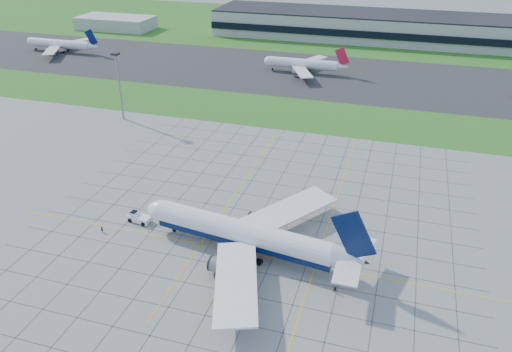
{
  "coord_description": "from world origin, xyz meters",
  "views": [
    {
      "loc": [
        31.52,
        -92.11,
        71.3
      ],
      "look_at": [
        -3.69,
        22.78,
        7.0
      ],
      "focal_mm": 35.0,
      "sensor_mm": 36.0,
      "label": 1
    }
  ],
  "objects_px": {
    "crew_far": "(335,290)",
    "crew_near": "(102,229)",
    "light_mast": "(118,78)",
    "airliner": "(245,234)",
    "pushback_tug": "(139,217)",
    "distant_jet_1": "(304,64)",
    "distant_jet_0": "(61,44)"
  },
  "relations": [
    {
      "from": "pushback_tug",
      "to": "crew_near",
      "type": "xyz_separation_m",
      "value": [
        -6.3,
        -7.16,
        -0.26
      ]
    },
    {
      "from": "distant_jet_0",
      "to": "light_mast",
      "type": "bearing_deg",
      "value": -43.02
    },
    {
      "from": "pushback_tug",
      "to": "distant_jet_1",
      "type": "relative_size",
      "value": 0.21
    },
    {
      "from": "airliner",
      "to": "crew_far",
      "type": "height_order",
      "value": "airliner"
    },
    {
      "from": "light_mast",
      "to": "distant_jet_0",
      "type": "distance_m",
      "value": 119.03
    },
    {
      "from": "crew_far",
      "to": "distant_jet_1",
      "type": "bearing_deg",
      "value": 126.42
    },
    {
      "from": "crew_near",
      "to": "crew_far",
      "type": "distance_m",
      "value": 59.44
    },
    {
      "from": "light_mast",
      "to": "pushback_tug",
      "type": "height_order",
      "value": "light_mast"
    },
    {
      "from": "light_mast",
      "to": "pushback_tug",
      "type": "xyz_separation_m",
      "value": [
        40.71,
        -62.32,
        -15.07
      ]
    },
    {
      "from": "crew_near",
      "to": "distant_jet_0",
      "type": "relative_size",
      "value": 0.04
    },
    {
      "from": "crew_near",
      "to": "crew_far",
      "type": "xyz_separation_m",
      "value": [
        59.21,
        -5.28,
        -0.05
      ]
    },
    {
      "from": "pushback_tug",
      "to": "crew_near",
      "type": "height_order",
      "value": "pushback_tug"
    },
    {
      "from": "light_mast",
      "to": "airliner",
      "type": "bearing_deg",
      "value": -43.13
    },
    {
      "from": "pushback_tug",
      "to": "distant_jet_1",
      "type": "bearing_deg",
      "value": 92.67
    },
    {
      "from": "airliner",
      "to": "distant_jet_0",
      "type": "height_order",
      "value": "airliner"
    },
    {
      "from": "pushback_tug",
      "to": "airliner",
      "type": "bearing_deg",
      "value": -0.33
    },
    {
      "from": "crew_near",
      "to": "crew_far",
      "type": "height_order",
      "value": "crew_near"
    },
    {
      "from": "crew_near",
      "to": "distant_jet_0",
      "type": "height_order",
      "value": "distant_jet_0"
    },
    {
      "from": "crew_near",
      "to": "distant_jet_0",
      "type": "distance_m",
      "value": 193.0
    },
    {
      "from": "pushback_tug",
      "to": "distant_jet_0",
      "type": "xyz_separation_m",
      "value": [
        -127.31,
        143.15,
        3.38
      ]
    },
    {
      "from": "crew_far",
      "to": "distant_jet_0",
      "type": "xyz_separation_m",
      "value": [
        -180.22,
        155.59,
        3.69
      ]
    },
    {
      "from": "pushback_tug",
      "to": "crew_far",
      "type": "xyz_separation_m",
      "value": [
        52.9,
        -12.44,
        -0.31
      ]
    },
    {
      "from": "crew_far",
      "to": "crew_near",
      "type": "bearing_deg",
      "value": -163.27
    },
    {
      "from": "light_mast",
      "to": "distant_jet_1",
      "type": "distance_m",
      "value": 97.47
    },
    {
      "from": "light_mast",
      "to": "crew_far",
      "type": "bearing_deg",
      "value": -38.61
    },
    {
      "from": "pushback_tug",
      "to": "crew_near",
      "type": "relative_size",
      "value": 5.35
    },
    {
      "from": "light_mast",
      "to": "crew_near",
      "type": "xyz_separation_m",
      "value": [
        34.4,
        -69.48,
        -15.33
      ]
    },
    {
      "from": "airliner",
      "to": "crew_far",
      "type": "bearing_deg",
      "value": -12.38
    },
    {
      "from": "pushback_tug",
      "to": "distant_jet_1",
      "type": "height_order",
      "value": "distant_jet_1"
    },
    {
      "from": "distant_jet_0",
      "to": "distant_jet_1",
      "type": "height_order",
      "value": "same"
    },
    {
      "from": "crew_near",
      "to": "distant_jet_1",
      "type": "distance_m",
      "value": 151.58
    },
    {
      "from": "crew_near",
      "to": "distant_jet_1",
      "type": "relative_size",
      "value": 0.04
    }
  ]
}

